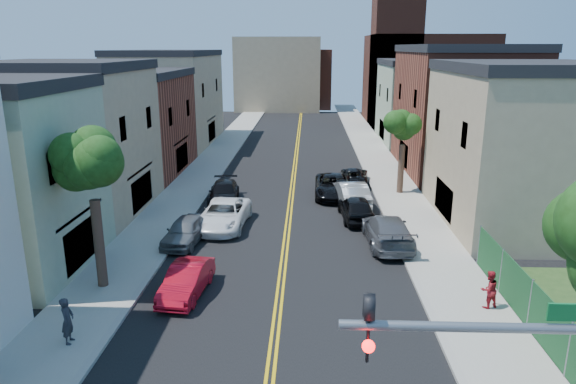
# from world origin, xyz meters

# --- Properties ---
(sidewalk_left) EXTENTS (3.20, 100.00, 0.15)m
(sidewalk_left) POSITION_xyz_m (-7.90, 40.00, 0.07)
(sidewalk_left) COLOR gray
(sidewalk_left) RESTS_ON ground
(sidewalk_right) EXTENTS (3.20, 100.00, 0.15)m
(sidewalk_right) POSITION_xyz_m (7.90, 40.00, 0.07)
(sidewalk_right) COLOR gray
(sidewalk_right) RESTS_ON ground
(curb_left) EXTENTS (0.30, 100.00, 0.15)m
(curb_left) POSITION_xyz_m (-6.15, 40.00, 0.07)
(curb_left) COLOR gray
(curb_left) RESTS_ON ground
(curb_right) EXTENTS (0.30, 100.00, 0.15)m
(curb_right) POSITION_xyz_m (6.15, 40.00, 0.07)
(curb_right) COLOR gray
(curb_right) RESTS_ON ground
(bldg_left_tan_near) EXTENTS (9.00, 10.00, 9.00)m
(bldg_left_tan_near) POSITION_xyz_m (-14.00, 25.00, 4.50)
(bldg_left_tan_near) COLOR #998466
(bldg_left_tan_near) RESTS_ON ground
(bldg_left_brick) EXTENTS (9.00, 12.00, 8.00)m
(bldg_left_brick) POSITION_xyz_m (-14.00, 36.00, 4.00)
(bldg_left_brick) COLOR brown
(bldg_left_brick) RESTS_ON ground
(bldg_left_tan_far) EXTENTS (9.00, 16.00, 9.50)m
(bldg_left_tan_far) POSITION_xyz_m (-14.00, 50.00, 4.75)
(bldg_left_tan_far) COLOR #998466
(bldg_left_tan_far) RESTS_ON ground
(bldg_right_tan) EXTENTS (9.00, 12.00, 9.00)m
(bldg_right_tan) POSITION_xyz_m (14.00, 24.00, 4.50)
(bldg_right_tan) COLOR #998466
(bldg_right_tan) RESTS_ON ground
(bldg_right_brick) EXTENTS (9.00, 14.00, 10.00)m
(bldg_right_brick) POSITION_xyz_m (14.00, 38.00, 5.00)
(bldg_right_brick) COLOR brown
(bldg_right_brick) RESTS_ON ground
(bldg_right_palegrn) EXTENTS (9.00, 12.00, 8.50)m
(bldg_right_palegrn) POSITION_xyz_m (14.00, 52.00, 4.25)
(bldg_right_palegrn) COLOR gray
(bldg_right_palegrn) RESTS_ON ground
(church) EXTENTS (16.20, 14.20, 22.60)m
(church) POSITION_xyz_m (16.33, 67.07, 7.24)
(church) COLOR #4C2319
(church) RESTS_ON ground
(backdrop_left) EXTENTS (14.00, 8.00, 12.00)m
(backdrop_left) POSITION_xyz_m (-4.00, 82.00, 6.00)
(backdrop_left) COLOR #998466
(backdrop_left) RESTS_ON ground
(backdrop_center) EXTENTS (10.00, 8.00, 10.00)m
(backdrop_center) POSITION_xyz_m (0.00, 86.00, 5.00)
(backdrop_center) COLOR brown
(backdrop_center) RESTS_ON ground
(fence_right) EXTENTS (0.04, 15.00, 1.90)m
(fence_right) POSITION_xyz_m (9.50, 9.50, 1.10)
(fence_right) COLOR #143F1E
(fence_right) RESTS_ON sidewalk_right
(tree_left_mid) EXTENTS (5.20, 5.20, 9.29)m
(tree_left_mid) POSITION_xyz_m (-7.88, 14.01, 6.58)
(tree_left_mid) COLOR #39251C
(tree_left_mid) RESTS_ON sidewalk_left
(tree_right_far) EXTENTS (4.40, 4.40, 8.03)m
(tree_right_far) POSITION_xyz_m (7.92, 30.01, 5.76)
(tree_right_far) COLOR #39251C
(tree_right_far) RESTS_ON sidewalk_right
(red_sedan) EXTENTS (1.83, 4.22, 1.35)m
(red_sedan) POSITION_xyz_m (-4.01, 13.50, 0.68)
(red_sedan) COLOR red
(red_sedan) RESTS_ON ground
(white_pickup) EXTENTS (2.93, 5.77, 1.56)m
(white_pickup) POSITION_xyz_m (-3.80, 22.35, 0.78)
(white_pickup) COLOR white
(white_pickup) RESTS_ON ground
(grey_car_left) EXTENTS (2.22, 4.45, 1.46)m
(grey_car_left) POSITION_xyz_m (-5.47, 19.62, 0.73)
(grey_car_left) COLOR slate
(grey_car_left) RESTS_ON ground
(black_car_left) EXTENTS (2.41, 5.04, 1.42)m
(black_car_left) POSITION_xyz_m (-4.60, 27.38, 0.71)
(black_car_left) COLOR black
(black_car_left) RESTS_ON ground
(grey_car_right) EXTENTS (2.52, 5.71, 1.63)m
(grey_car_right) POSITION_xyz_m (5.50, 19.82, 0.81)
(grey_car_right) COLOR #505156
(grey_car_right) RESTS_ON ground
(black_car_right) EXTENTS (2.18, 4.70, 1.56)m
(black_car_right) POSITION_xyz_m (4.19, 24.00, 0.78)
(black_car_right) COLOR black
(black_car_right) RESTS_ON ground
(silver_car_right) EXTENTS (2.44, 5.38, 1.71)m
(silver_car_right) POSITION_xyz_m (4.09, 26.97, 0.86)
(silver_car_right) COLOR #999CA0
(silver_car_right) RESTS_ON ground
(dark_car_right_far) EXTENTS (2.58, 4.78, 1.27)m
(dark_car_right_far) POSITION_xyz_m (4.79, 32.86, 0.64)
(dark_car_right_far) COLOR black
(dark_car_right_far) RESTS_ON ground
(black_suv_lane) EXTENTS (2.67, 5.62, 1.55)m
(black_suv_lane) POSITION_xyz_m (3.00, 29.22, 0.77)
(black_suv_lane) COLOR black
(black_suv_lane) RESTS_ON ground
(pedestrian_left) EXTENTS (0.47, 0.67, 1.74)m
(pedestrian_left) POSITION_xyz_m (-7.32, 9.37, 1.02)
(pedestrian_left) COLOR #26272D
(pedestrian_left) RESTS_ON sidewalk_left
(pedestrian_right) EXTENTS (0.93, 0.83, 1.59)m
(pedestrian_right) POSITION_xyz_m (8.54, 12.60, 0.94)
(pedestrian_right) COLOR maroon
(pedestrian_right) RESTS_ON sidewalk_right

